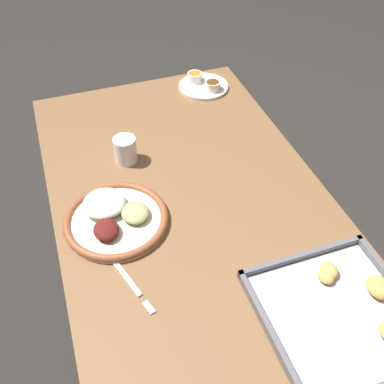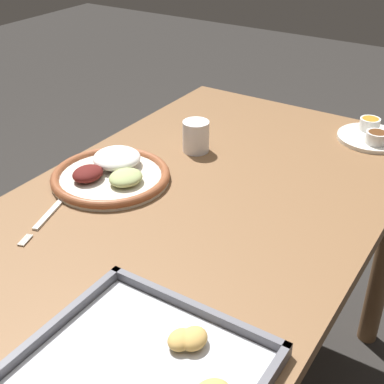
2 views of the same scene
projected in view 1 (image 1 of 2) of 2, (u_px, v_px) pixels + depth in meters
The scene contains 7 objects.
ground_plane at pixel (192, 330), 1.69m from camera, with size 8.00×8.00×0.00m, color #282623.
dining_table at pixel (191, 226), 1.27m from camera, with size 1.23×0.72×0.71m.
dinner_plate at pixel (115, 217), 1.12m from camera, with size 0.26×0.26×0.05m.
fork at pixel (127, 279), 1.01m from camera, with size 0.19×0.07×0.00m.
saucer_plate at pixel (204, 84), 1.57m from camera, with size 0.17×0.17×0.04m.
baking_tray at pixel (344, 312), 0.94m from camera, with size 0.33×0.32×0.04m.
drinking_cup at pixel (125, 150), 1.28m from camera, with size 0.06×0.06×0.08m.
Camera 1 is at (0.79, -0.27, 1.56)m, focal length 42.00 mm.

